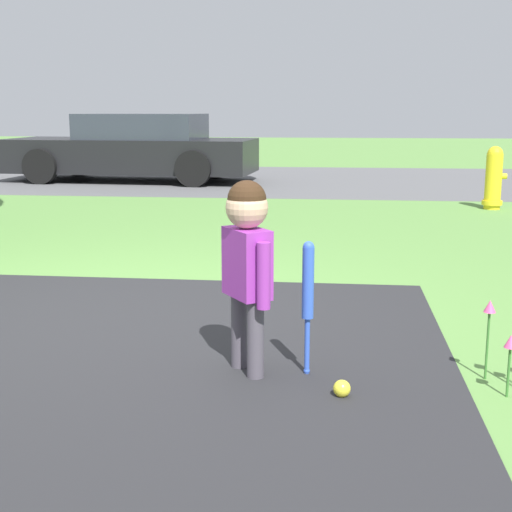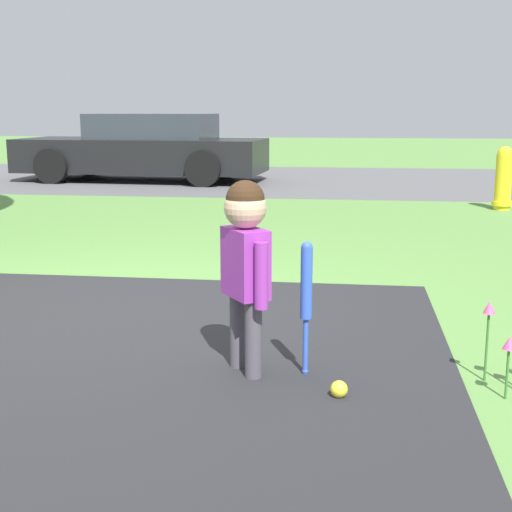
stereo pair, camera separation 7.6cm
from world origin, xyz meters
The scene contains 7 objects.
ground_plane centered at (0.00, 0.00, 0.00)m, with size 60.00×60.00×0.00m, color #5B8C42.
street_strip centered at (0.00, 9.26, 0.00)m, with size 40.00×6.00×0.01m.
child centered at (1.05, -0.94, 0.64)m, with size 0.28×0.34×0.98m.
baseball_bat centered at (1.35, -0.93, 0.44)m, with size 0.06×0.06×0.68m.
sports_ball centered at (1.53, -1.20, 0.04)m, with size 0.08×0.08×0.08m.
fire_hydrant centered at (3.57, 5.46, 0.41)m, with size 0.30×0.27×0.84m.
parked_car centered at (-2.27, 8.66, 0.59)m, with size 4.65×2.05×1.24m.
Camera 2 is at (1.55, -4.34, 1.31)m, focal length 50.00 mm.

